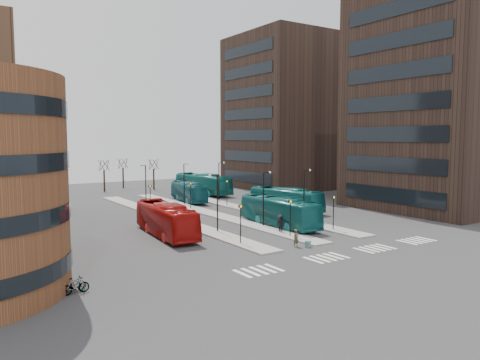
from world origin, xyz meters
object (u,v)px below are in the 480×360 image
teal_bus_c (286,199)px  teal_bus_d (203,184)px  suitcase (308,244)px  commuter_c (280,223)px  red_bus (166,220)px  teal_bus_b (189,192)px  bicycle_far (72,283)px  bicycle_near (74,287)px  teal_bus_a (279,211)px  traveller (296,238)px  bicycle_mid (75,286)px  commuter_b (281,225)px  commuter_a (197,226)px

teal_bus_c → teal_bus_d: size_ratio=0.88×
suitcase → commuter_c: size_ratio=0.34×
red_bus → teal_bus_b: red_bus is taller
teal_bus_c → bicycle_far: 37.65m
commuter_c → bicycle_near: bearing=-62.8°
teal_bus_a → teal_bus_c: (7.54, 8.16, -0.06)m
teal_bus_a → commuter_c: teal_bus_a is taller
traveller → bicycle_mid: bearing=-176.2°
commuter_b → bicycle_mid: bearing=102.8°
red_bus → bicycle_mid: bearing=-127.6°
red_bus → commuter_a: 3.25m
teal_bus_c → commuter_a: teal_bus_c is taller
teal_bus_a → teal_bus_d: (7.08, 30.95, 0.17)m
teal_bus_b → commuter_b: (-3.04, -27.38, -0.64)m
teal_bus_c → bicycle_near: size_ratio=7.56×
commuter_a → bicycle_near: (-15.21, -11.71, -0.50)m
teal_bus_d → commuter_a: (-17.19, -30.10, -0.95)m
teal_bus_a → bicycle_mid: size_ratio=6.64×
commuter_c → traveller: bearing=-19.6°
bicycle_near → traveller: bearing=-101.3°
teal_bus_d → bicycle_near: 52.92m
red_bus → bicycle_far: red_bus is taller
teal_bus_a → teal_bus_d: teal_bus_d is taller
suitcase → bicycle_far: bearing=166.1°
bicycle_mid → commuter_b: bearing=-76.7°
teal_bus_a → commuter_a: teal_bus_a is taller
teal_bus_b → traveller: (-5.68, -33.03, -0.70)m
bicycle_near → teal_bus_d: bearing=-54.5°
traveller → teal_bus_d: bearing=70.6°
commuter_c → bicycle_near: (-23.74, -8.59, -0.48)m
bicycle_near → bicycle_far: size_ratio=0.85×
suitcase → teal_bus_c: size_ratio=0.05×
suitcase → traveller: 1.20m
teal_bus_d → red_bus: bearing=-132.5°
teal_bus_a → bicycle_far: teal_bus_a is taller
commuter_a → bicycle_mid: bearing=60.9°
teal_bus_a → teal_bus_c: 11.11m
teal_bus_b → commuter_b: teal_bus_b is taller
teal_bus_c → teal_bus_d: bearing=82.0°
teal_bus_a → traveller: (-4.95, -8.93, -0.84)m
traveller → bicycle_far: bearing=-179.0°
suitcase → teal_bus_b: size_ratio=0.05×
red_bus → commuter_c: size_ratio=6.82×
teal_bus_c → teal_bus_d: (-0.46, 22.80, 0.23)m
teal_bus_d → traveller: (-12.04, -39.88, -1.01)m
commuter_a → bicycle_near: 19.21m
teal_bus_c → bicycle_mid: bearing=-158.7°
teal_bus_a → bicycle_near: teal_bus_a is taller
red_bus → bicycle_near: 18.06m
red_bus → bicycle_near: bearing=-128.3°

